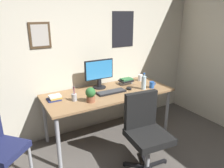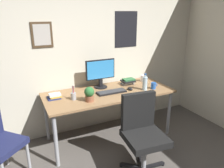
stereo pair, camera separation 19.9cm
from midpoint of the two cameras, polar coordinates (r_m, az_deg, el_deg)
wall_back at (r=3.27m, az=-11.23°, el=8.74°), size 4.40×0.10×2.60m
desk at (r=3.13m, az=-2.74°, el=-3.28°), size 1.86×0.78×0.74m
office_chair at (r=2.61m, az=6.71°, el=-11.78°), size 0.56×0.57×0.95m
monitor at (r=3.22m, az=-5.25°, el=3.04°), size 0.46×0.20×0.43m
keyboard at (r=3.07m, az=-2.08°, el=-2.15°), size 0.43×0.15×0.03m
computer_mouse at (r=3.19m, az=2.80°, el=-1.18°), size 0.06×0.11×0.04m
water_bottle at (r=3.20m, az=6.73°, el=0.39°), size 0.07×0.07×0.25m
coffee_mug_near at (r=3.61m, az=6.02°, el=1.68°), size 0.12×0.08×0.10m
coffee_mug_far at (r=3.29m, az=8.92°, el=-0.20°), size 0.11×0.07×0.10m
potted_plant at (r=2.75m, az=-7.84°, el=-2.75°), size 0.13×0.13×0.19m
pen_cup at (r=2.84m, az=-12.09°, el=-3.39°), size 0.07×0.07×0.20m
book_stack_left at (r=2.94m, az=-16.99°, el=-3.57°), size 0.18×0.15×0.07m
book_stack_right at (r=3.43m, az=2.05°, el=0.77°), size 0.21×0.17×0.09m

